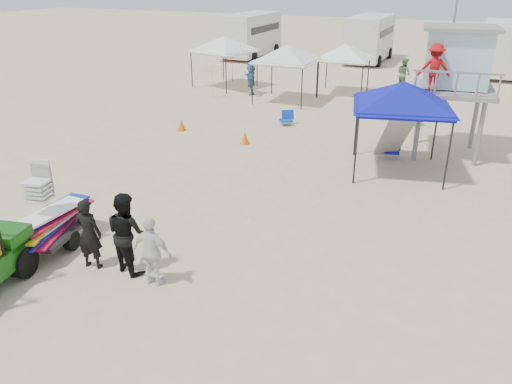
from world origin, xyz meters
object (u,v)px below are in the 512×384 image
at_px(man_left, 89,234).
at_px(canopy_blue, 404,86).
at_px(lifeguard_tower, 454,63).
at_px(surf_trailer, 48,217).

bearing_deg(man_left, canopy_blue, -130.18).
bearing_deg(lifeguard_tower, man_left, -119.31).
relative_size(surf_trailer, lifeguard_tower, 0.55).
relative_size(surf_trailer, canopy_blue, 0.69).
distance_m(surf_trailer, lifeguard_tower, 14.08).
distance_m(surf_trailer, man_left, 1.55).
height_order(surf_trailer, man_left, surf_trailer).
bearing_deg(canopy_blue, lifeguard_tower, 64.79).
bearing_deg(canopy_blue, surf_trailer, -128.10).
bearing_deg(surf_trailer, canopy_blue, 51.90).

